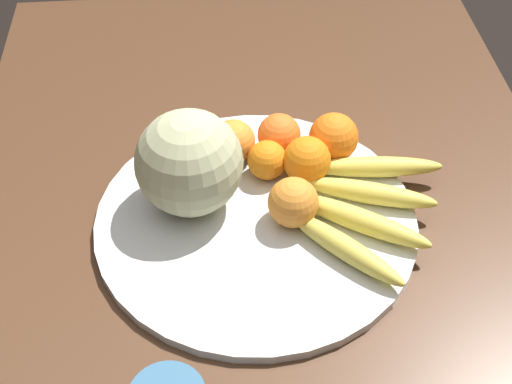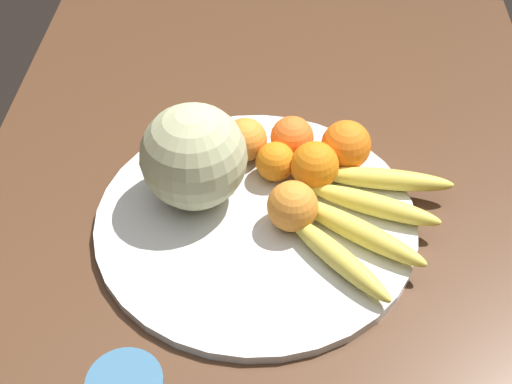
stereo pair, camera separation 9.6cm
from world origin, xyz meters
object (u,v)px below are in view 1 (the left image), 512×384
object	(u,v)px
orange_front_left	(293,202)
orange_top_small	(279,135)
fruit_bowl	(256,220)
orange_front_right	(334,137)
banana_bunch	(362,206)
orange_mid_center	(233,141)
kitchen_table	(269,280)
orange_back_right	(307,160)
orange_back_left	(267,160)
melon	(189,163)

from	to	relation	value
orange_front_left	orange_top_small	xyz separation A→B (m)	(0.14, 0.00, -0.00)
fruit_bowl	orange_front_left	distance (m)	0.07
fruit_bowl	orange_front_right	size ratio (longest dim) A/B	6.07
banana_bunch	orange_mid_center	xyz separation A→B (m)	(0.13, 0.17, 0.02)
orange_mid_center	orange_top_small	bearing A→B (deg)	-82.98
kitchen_table	orange_back_right	bearing A→B (deg)	-33.34
fruit_bowl	banana_bunch	world-z (taller)	banana_bunch
orange_back_left	kitchen_table	bearing A→B (deg)	177.09
banana_bunch	orange_back_left	world-z (taller)	orange_back_left
orange_front_left	banana_bunch	bearing A→B (deg)	-88.11
fruit_bowl	orange_top_small	bearing A→B (deg)	-18.98
orange_front_left	orange_top_small	distance (m)	0.14
orange_mid_center	orange_top_small	world-z (taller)	same
melon	orange_top_small	distance (m)	0.17
orange_front_right	orange_mid_center	world-z (taller)	orange_front_right
kitchen_table	orange_back_right	size ratio (longest dim) A/B	18.75
orange_back_left	orange_mid_center	bearing A→B (deg)	48.16
melon	orange_mid_center	size ratio (longest dim) A/B	2.27
orange_back_left	orange_top_small	distance (m)	0.06
orange_mid_center	orange_back_left	size ratio (longest dim) A/B	1.13
fruit_bowl	orange_mid_center	world-z (taller)	orange_mid_center
orange_mid_center	orange_top_small	size ratio (longest dim) A/B	1.00
banana_bunch	orange_top_small	distance (m)	0.17
orange_front_right	orange_mid_center	distance (m)	0.15
orange_front_left	orange_back_left	size ratio (longest dim) A/B	1.21
melon	orange_mid_center	world-z (taller)	melon
kitchen_table	orange_back_right	distance (m)	0.19
melon	banana_bunch	size ratio (longest dim) A/B	0.60
fruit_bowl	orange_mid_center	xyz separation A→B (m)	(0.13, 0.02, 0.04)
fruit_bowl	banana_bunch	bearing A→B (deg)	-92.43
orange_front_left	orange_mid_center	bearing A→B (deg)	28.32
banana_bunch	kitchen_table	bearing A→B (deg)	-148.26
banana_bunch	orange_top_small	size ratio (longest dim) A/B	3.84
kitchen_table	orange_front_right	distance (m)	0.23
fruit_bowl	orange_front_left	xyz separation A→B (m)	(-0.01, -0.05, 0.04)
fruit_bowl	orange_top_small	size ratio (longest dim) A/B	6.91
kitchen_table	orange_back_left	xyz separation A→B (m)	(0.11, -0.01, 0.15)
orange_front_left	orange_front_right	world-z (taller)	orange_front_right
banana_bunch	orange_top_small	world-z (taller)	orange_top_small
orange_mid_center	orange_front_left	bearing A→B (deg)	-151.68
orange_front_left	orange_front_right	bearing A→B (deg)	-30.99
banana_bunch	orange_front_right	bearing A→B (deg)	125.28
melon	orange_front_right	bearing A→B (deg)	-69.98
orange_back_right	orange_top_small	size ratio (longest dim) A/B	1.07
fruit_bowl	orange_front_right	xyz separation A→B (m)	(0.12, -0.13, 0.04)
orange_front_right	orange_mid_center	xyz separation A→B (m)	(0.01, 0.15, -0.00)
fruit_bowl	orange_back_left	xyz separation A→B (m)	(0.08, -0.02, 0.04)
orange_mid_center	orange_back_left	distance (m)	0.06
melon	orange_back_left	size ratio (longest dim) A/B	2.56
kitchen_table	orange_mid_center	xyz separation A→B (m)	(0.15, 0.04, 0.15)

